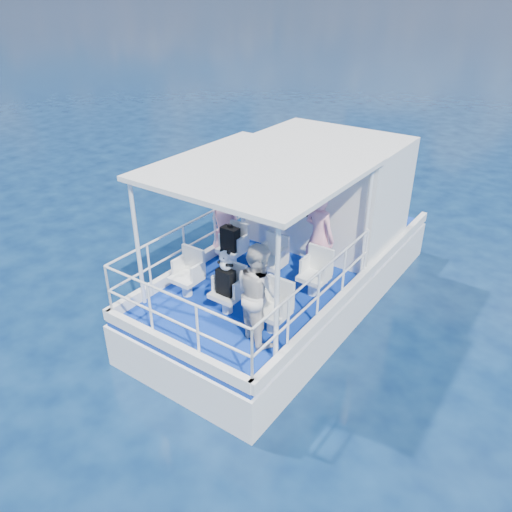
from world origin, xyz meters
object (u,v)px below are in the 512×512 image
Objects in this scene: passenger_stbd_aft at (258,293)px; panda at (226,260)px; backpack_center at (226,282)px; passenger_port_fwd at (225,222)px.

passenger_stbd_aft is 0.85m from panda.
panda is (-0.00, 0.02, 0.40)m from backpack_center.
passenger_port_fwd is 2.04m from backpack_center.
backpack_center is (1.27, -1.60, -0.13)m from passenger_port_fwd.
backpack_center is at bearing 8.60° from passenger_stbd_aft.
passenger_port_fwd is 3.27× the size of backpack_center.
passenger_stbd_aft reaches higher than backpack_center.
passenger_port_fwd is 4.11× the size of panda.
backpack_center is 1.25× the size of panda.
passenger_port_fwd is 0.91× the size of passenger_stbd_aft.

